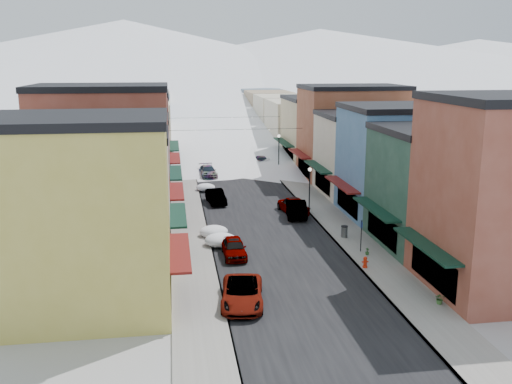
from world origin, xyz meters
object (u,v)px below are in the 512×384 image
object	(u,v)px
car_dark_hatch	(216,197)
streetlamp_near	(310,183)
car_white_suv	(242,293)
trash_can	(344,231)
car_green_sedan	(296,208)
car_silver_sedan	(234,248)
fire_hydrant	(365,262)

from	to	relation	value
car_dark_hatch	streetlamp_near	distance (m)	9.99
car_white_suv	trash_can	world-z (taller)	car_white_suv
trash_can	car_green_sedan	bearing A→B (deg)	108.85
car_silver_sedan	car_dark_hatch	bearing A→B (deg)	90.13
car_silver_sedan	streetlamp_near	xyz separation A→B (m)	(8.79, 12.36, 2.04)
car_dark_hatch	car_green_sedan	xyz separation A→B (m)	(7.07, -6.11, 0.11)
car_silver_sedan	trash_can	distance (m)	9.99
fire_hydrant	streetlamp_near	xyz separation A→B (m)	(-0.09, 16.39, 2.23)
fire_hydrant	trash_can	world-z (taller)	trash_can
fire_hydrant	streetlamp_near	size ratio (longest dim) A/B	0.20
car_silver_sedan	streetlamp_near	distance (m)	15.31
car_green_sedan	fire_hydrant	xyz separation A→B (m)	(1.89, -14.44, -0.31)
car_dark_hatch	car_white_suv	bearing A→B (deg)	-97.62
trash_can	car_dark_hatch	bearing A→B (deg)	125.43
fire_hydrant	car_silver_sedan	bearing A→B (deg)	155.60
car_white_suv	car_silver_sedan	distance (m)	8.66
car_silver_sedan	car_dark_hatch	distance (m)	16.51
car_dark_hatch	trash_can	bearing A→B (deg)	-61.33
trash_can	streetlamp_near	size ratio (longest dim) A/B	0.23
car_silver_sedan	car_dark_hatch	world-z (taller)	car_dark_hatch
car_white_suv	fire_hydrant	distance (m)	10.42
streetlamp_near	trash_can	bearing A→B (deg)	-85.56
fire_hydrant	car_white_suv	bearing A→B (deg)	-153.69
car_dark_hatch	fire_hydrant	bearing A→B (deg)	-73.20
car_white_suv	car_green_sedan	xyz separation A→B (m)	(7.45, 19.05, 0.09)
car_dark_hatch	car_green_sedan	distance (m)	9.34
streetlamp_near	fire_hydrant	bearing A→B (deg)	-89.67
car_green_sedan	car_silver_sedan	bearing A→B (deg)	62.77
car_white_suv	streetlamp_near	world-z (taller)	streetlamp_near
car_dark_hatch	streetlamp_near	size ratio (longest dim) A/B	1.06
car_silver_sedan	car_green_sedan	distance (m)	12.54
car_white_suv	car_silver_sedan	world-z (taller)	car_white_suv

